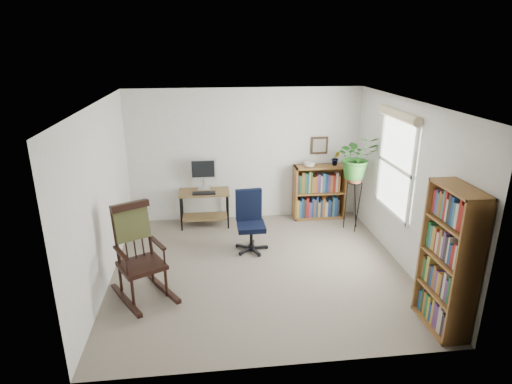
{
  "coord_description": "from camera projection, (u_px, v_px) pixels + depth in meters",
  "views": [
    {
      "loc": [
        -0.7,
        -5.49,
        3.12
      ],
      "look_at": [
        0.0,
        0.4,
        1.05
      ],
      "focal_mm": 30.0,
      "sensor_mm": 36.0,
      "label": 1
    }
  ],
  "objects": [
    {
      "name": "framed_picture",
      "position": [
        319.0,
        146.0,
        7.8
      ],
      "size": [
        0.32,
        0.04,
        0.32
      ],
      "primitive_type": null,
      "color": "black",
      "rests_on": "wall_back"
    },
    {
      "name": "spider_plant",
      "position": [
        359.0,
        136.0,
        7.04
      ],
      "size": [
        1.69,
        1.88,
        1.46
      ],
      "primitive_type": "imported",
      "color": "#286322",
      "rests_on": "plant_stand"
    },
    {
      "name": "wall_front",
      "position": [
        286.0,
        261.0,
        3.98
      ],
      "size": [
        4.2,
        0.0,
        2.4
      ],
      "primitive_type": "cube",
      "color": "silver",
      "rests_on": "ground"
    },
    {
      "name": "keyboard",
      "position": [
        204.0,
        193.0,
        7.43
      ],
      "size": [
        0.4,
        0.15,
        0.02
      ],
      "primitive_type": "cube",
      "color": "black",
      "rests_on": "desk"
    },
    {
      "name": "rocking_chair",
      "position": [
        141.0,
        253.0,
        5.36
      ],
      "size": [
        1.09,
        1.27,
        1.26
      ],
      "primitive_type": null,
      "rotation": [
        0.0,
        0.0,
        0.5
      ],
      "color": "black",
      "rests_on": "floor"
    },
    {
      "name": "wall_left",
      "position": [
        101.0,
        197.0,
        5.62
      ],
      "size": [
        0.0,
        4.0,
        2.4
      ],
      "primitive_type": "cube",
      "color": "silver",
      "rests_on": "ground"
    },
    {
      "name": "ceiling",
      "position": [
        260.0,
        103.0,
        5.46
      ],
      "size": [
        4.2,
        4.0,
        0.0
      ],
      "primitive_type": "cube",
      "color": "white",
      "rests_on": "ground"
    },
    {
      "name": "desk",
      "position": [
        205.0,
        208.0,
        7.66
      ],
      "size": [
        0.89,
        0.49,
        0.64
      ],
      "primitive_type": null,
      "color": "brown",
      "rests_on": "floor"
    },
    {
      "name": "office_chair",
      "position": [
        251.0,
        222.0,
        6.65
      ],
      "size": [
        0.58,
        0.58,
        0.98
      ],
      "primitive_type": null,
      "rotation": [
        0.0,
        0.0,
        0.09
      ],
      "color": "black",
      "rests_on": "floor"
    },
    {
      "name": "potted_plant_small",
      "position": [
        336.0,
        162.0,
        7.8
      ],
      "size": [
        0.13,
        0.24,
        0.11
      ],
      "primitive_type": "imported",
      "color": "#286322",
      "rests_on": "low_bookshelf"
    },
    {
      "name": "low_bookshelf",
      "position": [
        319.0,
        192.0,
        7.94
      ],
      "size": [
        0.95,
        0.32,
        1.01
      ],
      "primitive_type": null,
      "color": "brown",
      "rests_on": "floor"
    },
    {
      "name": "plant_stand",
      "position": [
        353.0,
        202.0,
        7.42
      ],
      "size": [
        0.37,
        0.37,
        1.02
      ],
      "primitive_type": null,
      "rotation": [
        0.0,
        0.0,
        0.41
      ],
      "color": "black",
      "rests_on": "floor"
    },
    {
      "name": "tall_bookshelf",
      "position": [
        449.0,
        260.0,
        4.73
      ],
      "size": [
        0.32,
        0.74,
        1.7
      ],
      "primitive_type": null,
      "color": "brown",
      "rests_on": "floor"
    },
    {
      "name": "window",
      "position": [
        395.0,
        166.0,
        6.3
      ],
      "size": [
        0.12,
        1.2,
        1.5
      ],
      "primitive_type": null,
      "color": "white",
      "rests_on": "wall_right"
    },
    {
      "name": "wall_right",
      "position": [
        405.0,
        186.0,
        6.09
      ],
      "size": [
        0.0,
        4.0,
        2.4
      ],
      "primitive_type": "cube",
      "color": "silver",
      "rests_on": "ground"
    },
    {
      "name": "floor",
      "position": [
        259.0,
        269.0,
        6.25
      ],
      "size": [
        4.2,
        4.0,
        0.0
      ],
      "primitive_type": "cube",
      "color": "gray",
      "rests_on": "ground"
    },
    {
      "name": "wall_back",
      "position": [
        246.0,
        155.0,
        7.73
      ],
      "size": [
        4.2,
        0.0,
        2.4
      ],
      "primitive_type": "cube",
      "color": "silver",
      "rests_on": "ground"
    },
    {
      "name": "monitor",
      "position": [
        203.0,
        174.0,
        7.59
      ],
      "size": [
        0.46,
        0.16,
        0.56
      ],
      "primitive_type": null,
      "color": "silver",
      "rests_on": "desk"
    }
  ]
}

